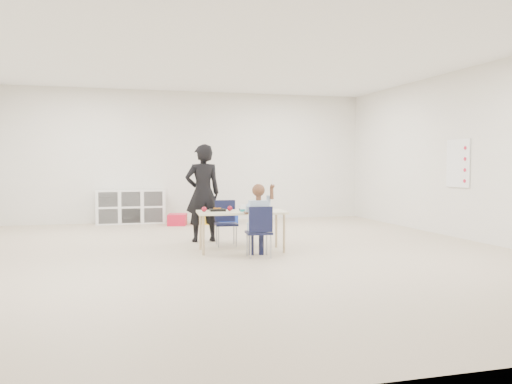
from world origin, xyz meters
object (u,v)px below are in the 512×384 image
object	(u,v)px
chair_near	(259,232)
cubby_shelf	(131,207)
adult	(203,193)
table	(241,231)
child	(259,217)

from	to	relation	value
chair_near	cubby_shelf	bearing A→B (deg)	112.77
cubby_shelf	adult	xyz separation A→B (m)	(1.00, -2.97, 0.42)
table	adult	size ratio (longest dim) A/B	0.84
child	cubby_shelf	size ratio (longest dim) A/B	0.77
table	adult	distance (m)	1.25
cubby_shelf	table	bearing A→B (deg)	-71.54
chair_near	cubby_shelf	size ratio (longest dim) A/B	0.49
table	cubby_shelf	distance (m)	4.29
table	child	xyz separation A→B (m)	(0.10, -0.54, 0.25)
table	chair_near	bearing A→B (deg)	-74.23
adult	child	bearing A→B (deg)	102.38
chair_near	adult	xyz separation A→B (m)	(-0.46, 1.63, 0.43)
chair_near	child	size ratio (longest dim) A/B	0.63
adult	table	bearing A→B (deg)	104.89
table	adult	bearing A→B (deg)	113.52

